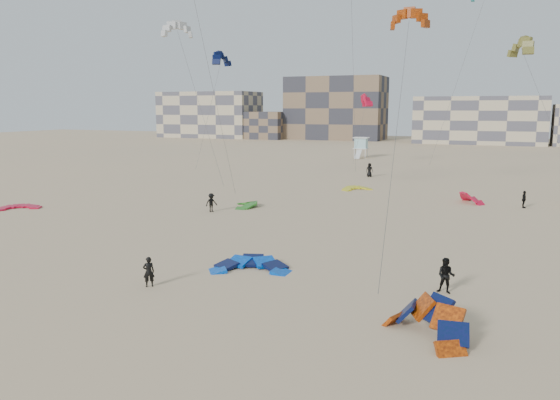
% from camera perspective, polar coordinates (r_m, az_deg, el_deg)
% --- Properties ---
extents(ground, '(320.00, 320.00, 0.00)m').
position_cam_1_polar(ground, '(29.02, -13.82, -9.12)').
color(ground, tan).
rests_on(ground, ground).
extents(kite_ground_blue, '(5.35, 5.50, 2.00)m').
position_cam_1_polar(kite_ground_blue, '(31.62, -3.11, -7.28)').
color(kite_ground_blue, '#015DF9').
rests_on(kite_ground_blue, ground).
extents(kite_ground_orange, '(5.63, 5.63, 4.04)m').
position_cam_1_polar(kite_ground_orange, '(23.60, 14.96, -13.63)').
color(kite_ground_orange, '#F15609').
rests_on(kite_ground_orange, ground).
extents(kite_ground_red, '(5.04, 5.05, 0.62)m').
position_cam_1_polar(kite_ground_red, '(55.77, -25.68, -0.82)').
color(kite_ground_red, red).
rests_on(kite_ground_red, ground).
extents(kite_ground_green, '(4.46, 4.34, 1.72)m').
position_cam_1_polar(kite_ground_green, '(51.44, -3.68, -0.68)').
color(kite_ground_green, '#1E7822').
rests_on(kite_ground_green, ground).
extents(kite_ground_red_far, '(4.13, 4.09, 2.94)m').
position_cam_1_polar(kite_ground_red_far, '(56.52, 19.31, -0.28)').
color(kite_ground_red_far, red).
rests_on(kite_ground_red_far, ground).
extents(kite_ground_yellow, '(4.64, 4.66, 1.06)m').
position_cam_1_polar(kite_ground_yellow, '(62.49, 8.00, 1.08)').
color(kite_ground_yellow, '#CDD01A').
rests_on(kite_ground_yellow, ground).
extents(kitesurfer_main, '(0.69, 0.67, 1.60)m').
position_cam_1_polar(kitesurfer_main, '(29.28, -13.56, -7.30)').
color(kitesurfer_main, black).
rests_on(kitesurfer_main, ground).
extents(kitesurfer_b, '(0.93, 0.75, 1.81)m').
position_cam_1_polar(kitesurfer_b, '(28.70, 16.96, -7.58)').
color(kitesurfer_b, black).
rests_on(kitesurfer_b, ground).
extents(kitesurfer_c, '(1.13, 1.24, 1.67)m').
position_cam_1_polar(kitesurfer_c, '(48.97, -7.19, -0.27)').
color(kitesurfer_c, black).
rests_on(kitesurfer_c, ground).
extents(kitesurfer_d, '(0.51, 0.98, 1.61)m').
position_cam_1_polar(kitesurfer_d, '(55.30, 24.14, 0.05)').
color(kitesurfer_d, black).
rests_on(kitesurfer_d, ground).
extents(kitesurfer_e, '(1.07, 0.91, 1.86)m').
position_cam_1_polar(kitesurfer_e, '(74.30, 9.33, 3.12)').
color(kitesurfer_e, black).
rests_on(kitesurfer_e, ground).
extents(kite_fly_orange, '(6.16, 32.51, 17.31)m').
position_cam_1_polar(kite_fly_orange, '(55.24, 13.34, 17.78)').
color(kite_fly_orange, '#F15609').
rests_on(kite_fly_orange, ground).
extents(kite_fly_grey, '(7.60, 4.42, 17.25)m').
position_cam_1_polar(kite_fly_grey, '(61.20, -10.68, 16.98)').
color(kite_fly_grey, silver).
rests_on(kite_fly_grey, ground).
extents(kite_fly_olive, '(7.85, 13.28, 15.36)m').
position_cam_1_polar(kite_fly_olive, '(61.69, 23.91, 14.28)').
color(kite_fly_olive, olive).
rests_on(kite_fly_olive, ground).
extents(kite_fly_navy, '(3.97, 5.69, 15.89)m').
position_cam_1_polar(kite_fly_navy, '(76.40, -6.15, 14.34)').
color(kite_fly_navy, '#0B0D42').
rests_on(kite_fly_navy, ground).
extents(kite_fly_red, '(4.98, 8.90, 10.74)m').
position_cam_1_polar(kite_fly_red, '(87.17, 9.01, 10.13)').
color(kite_fly_red, red).
rests_on(kite_fly_red, ground).
extents(lifeguard_tower_far, '(2.79, 5.22, 3.78)m').
position_cam_1_polar(lifeguard_tower_far, '(102.74, 8.46, 5.44)').
color(lifeguard_tower_far, white).
rests_on(lifeguard_tower_far, ground).
extents(condo_west_a, '(30.00, 15.00, 14.00)m').
position_cam_1_polar(condo_west_a, '(174.94, -7.34, 8.83)').
color(condo_west_a, '#C2B18E').
rests_on(condo_west_a, ground).
extents(condo_west_b, '(28.00, 14.00, 18.00)m').
position_cam_1_polar(condo_west_b, '(162.83, 5.87, 9.51)').
color(condo_west_b, brown).
rests_on(condo_west_b, ground).
extents(condo_mid, '(32.00, 16.00, 12.00)m').
position_cam_1_polar(condo_mid, '(152.22, 20.13, 7.84)').
color(condo_mid, '#C2B18E').
rests_on(condo_mid, ground).
extents(condo_fill_left, '(12.00, 10.00, 8.00)m').
position_cam_1_polar(condo_fill_left, '(164.20, -1.53, 7.81)').
color(condo_fill_left, brown).
rests_on(condo_fill_left, ground).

